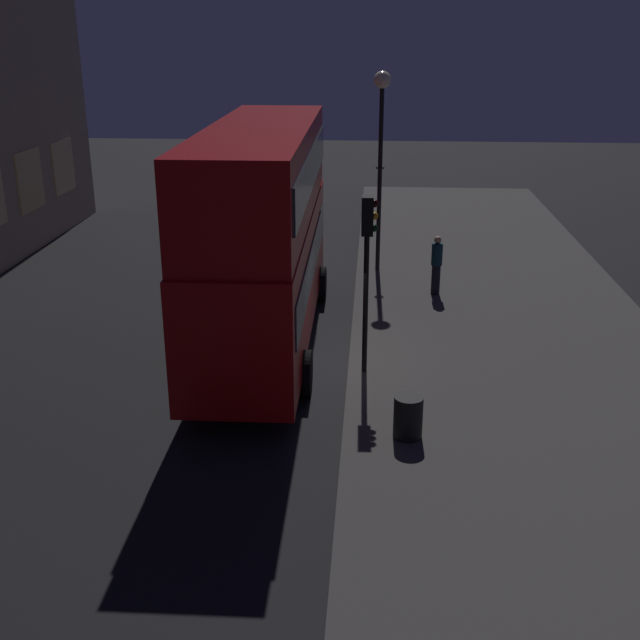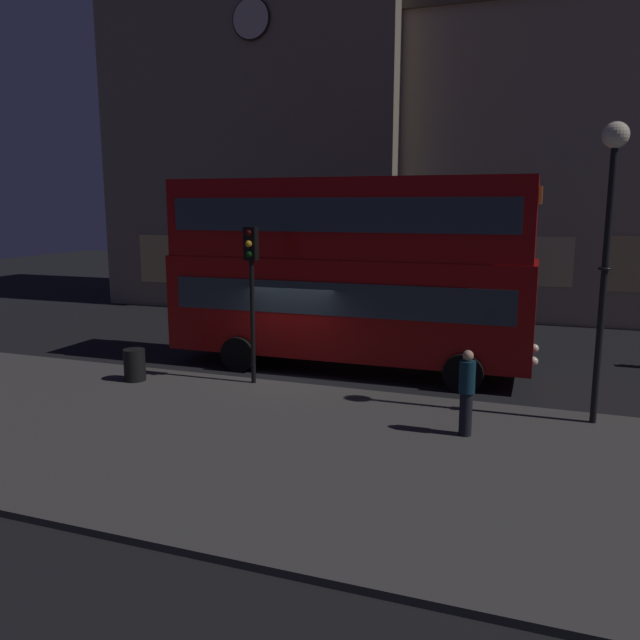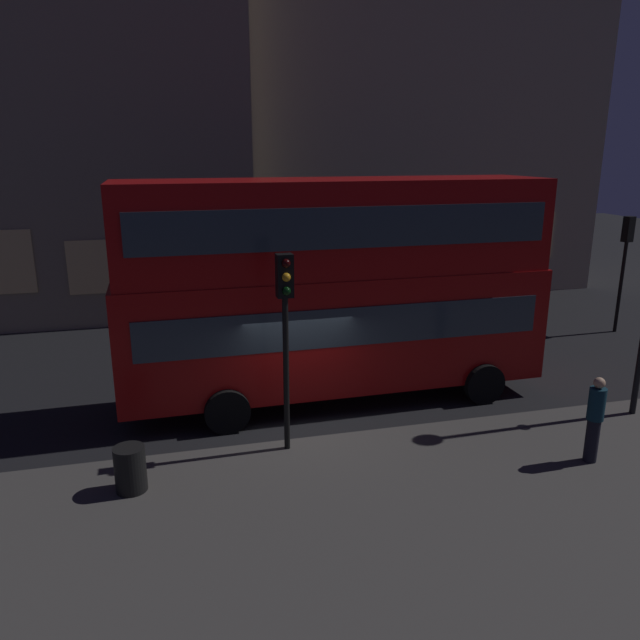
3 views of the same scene
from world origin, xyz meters
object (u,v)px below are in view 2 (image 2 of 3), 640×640
object	(u,v)px
double_decker_bus	(346,265)
litter_bin	(135,365)
street_lamp	(610,205)
pedestrian	(467,391)
traffic_light_near_kerb	(251,272)

from	to	relation	value
double_decker_bus	litter_bin	world-z (taller)	double_decker_bus
street_lamp	litter_bin	size ratio (longest dim) A/B	7.35
double_decker_bus	pedestrian	xyz separation A→B (m)	(4.03, -4.58, -2.01)
double_decker_bus	pedestrian	world-z (taller)	double_decker_bus
double_decker_bus	street_lamp	size ratio (longest dim) A/B	1.68
traffic_light_near_kerb	pedestrian	distance (m)	6.43
traffic_light_near_kerb	litter_bin	bearing A→B (deg)	-165.77
pedestrian	litter_bin	size ratio (longest dim) A/B	2.08
double_decker_bus	litter_bin	xyz separation A→B (m)	(-4.82, -3.44, -2.51)
traffic_light_near_kerb	pedestrian	size ratio (longest dim) A/B	2.30
double_decker_bus	traffic_light_near_kerb	size ratio (longest dim) A/B	2.57
traffic_light_near_kerb	double_decker_bus	bearing A→B (deg)	54.27
double_decker_bus	pedestrian	bearing A→B (deg)	-49.39
traffic_light_near_kerb	street_lamp	bearing A→B (deg)	-3.63
double_decker_bus	pedestrian	size ratio (longest dim) A/B	5.92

